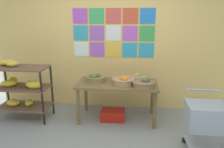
# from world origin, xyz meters

# --- Properties ---
(back_wall_with_art) EXTENTS (4.78, 0.07, 2.72)m
(back_wall_with_art) POSITION_xyz_m (0.00, 1.76, 1.36)
(back_wall_with_art) COLOR #E8BF65
(back_wall_with_art) RESTS_ON ground
(banana_shelf_unit) EXTENTS (0.95, 0.49, 1.09)m
(banana_shelf_unit) POSITION_xyz_m (-1.59, 1.01, 0.63)
(banana_shelf_unit) COLOR black
(banana_shelf_unit) RESTS_ON ground
(display_table) EXTENTS (1.42, 0.70, 0.70)m
(display_table) POSITION_xyz_m (0.16, 1.15, 0.61)
(display_table) COLOR brown
(display_table) RESTS_ON ground
(fruit_basket_right) EXTENTS (0.34, 0.34, 0.16)m
(fruit_basket_right) POSITION_xyz_m (-0.24, 1.17, 0.77)
(fruit_basket_right) COLOR olive
(fruit_basket_right) RESTS_ON display_table
(fruit_basket_centre) EXTENTS (0.41, 0.41, 0.16)m
(fruit_basket_centre) POSITION_xyz_m (0.27, 1.10, 0.77)
(fruit_basket_centre) COLOR tan
(fruit_basket_centre) RESTS_ON display_table
(fruit_basket_back_left) EXTENTS (0.38, 0.38, 0.16)m
(fruit_basket_back_left) POSITION_xyz_m (0.62, 0.98, 0.77)
(fruit_basket_back_left) COLOR olive
(fruit_basket_back_left) RESTS_ON display_table
(fruit_basket_left) EXTENTS (0.37, 0.37, 0.13)m
(fruit_basket_left) POSITION_xyz_m (0.52, 1.33, 0.76)
(fruit_basket_left) COLOR #B17F55
(fruit_basket_left) RESTS_ON display_table
(produce_crate_under_table) EXTENTS (0.43, 0.29, 0.19)m
(produce_crate_under_table) POSITION_xyz_m (0.08, 1.10, 0.09)
(produce_crate_under_table) COLOR #B61D10
(produce_crate_under_table) RESTS_ON ground
(shopping_cart) EXTENTS (0.51, 0.47, 0.84)m
(shopping_cart) POSITION_xyz_m (1.45, 0.33, 0.49)
(shopping_cart) COLOR black
(shopping_cart) RESTS_ON ground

